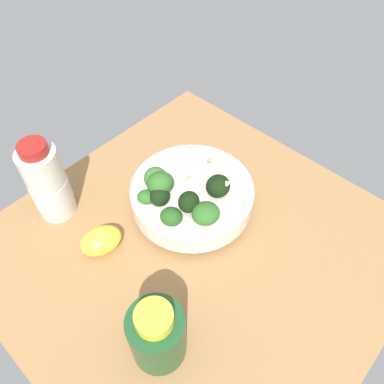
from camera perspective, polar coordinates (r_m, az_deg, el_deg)
ground_plane at (r=65.14cm, az=0.51°, el=-8.71°), size 59.78×59.78×3.52cm
bowl_of_broccoli at (r=65.05cm, az=-0.31°, el=-0.44°), size 20.83×20.83×9.92cm
lemon_wedge at (r=63.41cm, az=-13.33°, el=-7.03°), size 6.53×7.81×4.02cm
bottle_tall at (r=66.81cm, az=-20.57°, el=1.13°), size 6.41×6.41×15.53cm
bottle_short at (r=52.02cm, az=-5.20°, el=-20.28°), size 7.34×7.34×11.44cm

